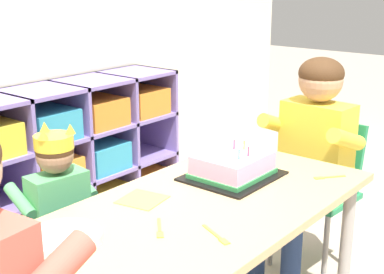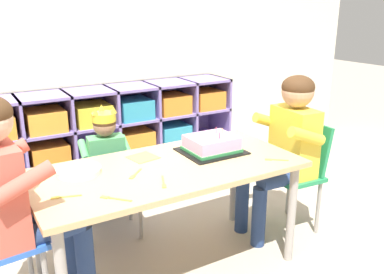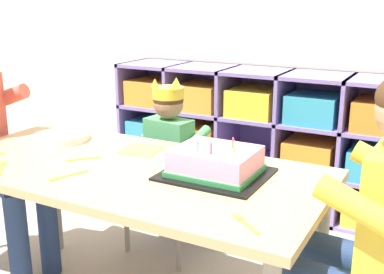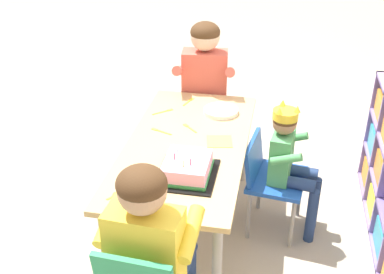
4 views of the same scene
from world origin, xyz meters
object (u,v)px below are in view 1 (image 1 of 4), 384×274
object	(u,v)px
child_with_crown	(53,204)
fork_by_napkin	(160,229)
activity_table	(194,226)
classroom_chair_guest_side	(320,182)
classroom_chair_blue	(70,251)
birthday_cake_on_tray	(233,167)
paper_plate_stack	(64,238)
fork_at_table_front_edge	(328,177)
fork_scattered_mid_table	(217,236)
guest_at_table_side	(310,148)

from	to	relation	value
child_with_crown	fork_by_napkin	bearing A→B (deg)	92.88
activity_table	classroom_chair_guest_side	size ratio (longest dim) A/B	1.97
activity_table	classroom_chair_blue	world-z (taller)	activity_table
fork_by_napkin	classroom_chair_blue	bearing A→B (deg)	41.14
classroom_chair_blue	birthday_cake_on_tray	world-z (taller)	birthday_cake_on_tray
classroom_chair_blue	classroom_chair_guest_side	bearing A→B (deg)	164.71
child_with_crown	paper_plate_stack	distance (m)	0.52
classroom_chair_guest_side	birthday_cake_on_tray	bearing A→B (deg)	-91.43
activity_table	fork_at_table_front_edge	xyz separation A→B (m)	(0.52, -0.21, 0.07)
activity_table	birthday_cake_on_tray	world-z (taller)	birthday_cake_on_tray
fork_scattered_mid_table	fork_at_table_front_edge	bearing A→B (deg)	-70.57
classroom_chair_guest_side	paper_plate_stack	bearing A→B (deg)	-91.35
classroom_chair_blue	classroom_chair_guest_side	xyz separation A→B (m)	(1.08, -0.45, 0.05)
activity_table	child_with_crown	distance (m)	0.58
classroom_chair_guest_side	paper_plate_stack	distance (m)	1.36
classroom_chair_guest_side	fork_at_table_front_edge	bearing A→B (deg)	-57.67
activity_table	classroom_chair_blue	bearing A→B (deg)	108.08
activity_table	fork_scattered_mid_table	distance (m)	0.22
activity_table	classroom_chair_guest_side	xyz separation A→B (m)	(0.93, 0.01, -0.13)
guest_at_table_side	paper_plate_stack	world-z (taller)	guest_at_table_side
child_with_crown	activity_table	bearing A→B (deg)	111.45
classroom_chair_guest_side	child_with_crown	bearing A→B (deg)	-113.48
classroom_chair_blue	fork_by_napkin	bearing A→B (deg)	93.33
activity_table	classroom_chair_guest_side	distance (m)	0.94
birthday_cake_on_tray	fork_by_napkin	size ratio (longest dim) A/B	3.27
birthday_cake_on_tray	paper_plate_stack	distance (m)	0.72
guest_at_table_side	fork_by_napkin	size ratio (longest dim) A/B	9.81
child_with_crown	fork_by_napkin	xyz separation A→B (m)	(-0.05, -0.58, 0.10)
birthday_cake_on_tray	fork_by_napkin	distance (m)	0.50
paper_plate_stack	fork_at_table_front_edge	distance (m)	1.00
activity_table	fork_by_napkin	bearing A→B (deg)	-173.95
classroom_chair_blue	child_with_crown	distance (m)	0.18
classroom_chair_guest_side	guest_at_table_side	size ratio (longest dim) A/B	0.70
fork_by_napkin	fork_at_table_front_edge	bearing A→B (deg)	-59.78
birthday_cake_on_tray	fork_at_table_front_edge	xyz separation A→B (m)	(0.22, -0.28, -0.04)
child_with_crown	birthday_cake_on_tray	size ratio (longest dim) A/B	2.48
classroom_chair_guest_side	fork_at_table_front_edge	xyz separation A→B (m)	(-0.41, -0.22, 0.20)
guest_at_table_side	fork_at_table_front_edge	bearing A→B (deg)	-48.31
guest_at_table_side	fork_at_table_front_edge	xyz separation A→B (m)	(-0.29, -0.23, 0.00)
guest_at_table_side	fork_by_napkin	bearing A→B (deg)	-84.01
guest_at_table_side	fork_by_napkin	world-z (taller)	guest_at_table_side
child_with_crown	guest_at_table_side	distance (m)	1.10
fork_by_napkin	classroom_chair_guest_side	bearing A→B (deg)	-43.27
classroom_chair_guest_side	fork_at_table_front_edge	size ratio (longest dim) A/B	6.53
child_with_crown	paper_plate_stack	world-z (taller)	child_with_crown
child_with_crown	fork_scattered_mid_table	size ratio (longest dim) A/B	6.25
activity_table	guest_at_table_side	distance (m)	0.82
activity_table	fork_at_table_front_edge	size ratio (longest dim) A/B	12.89
classroom_chair_guest_side	birthday_cake_on_tray	xyz separation A→B (m)	(-0.62, 0.06, 0.23)
guest_at_table_side	birthday_cake_on_tray	bearing A→B (deg)	-91.74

